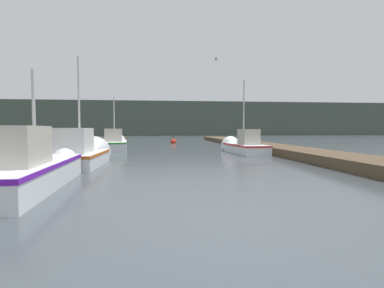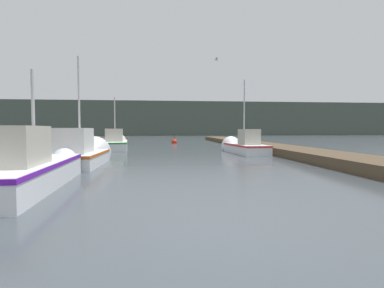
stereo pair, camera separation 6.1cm
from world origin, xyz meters
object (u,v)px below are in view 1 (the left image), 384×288
at_px(fishing_boat_3, 115,143).
at_px(seagull_lead, 216,60).
at_px(mooring_piling_1, 49,148).
at_px(mooring_piling_2, 254,143).
at_px(channel_buoy, 174,142).
at_px(mooring_piling_0, 76,145).
at_px(fishing_boat_0, 39,166).
at_px(fishing_boat_1, 82,153).
at_px(fishing_boat_2, 242,146).

height_order(fishing_boat_3, seagull_lead, seagull_lead).
height_order(mooring_piling_1, mooring_piling_2, mooring_piling_1).
distance_m(fishing_boat_3, channel_buoy, 9.03).
height_order(mooring_piling_0, mooring_piling_1, mooring_piling_1).
bearing_deg(fishing_boat_0, mooring_piling_2, 46.34).
relative_size(mooring_piling_1, channel_buoy, 1.27).
height_order(fishing_boat_3, mooring_piling_1, fishing_boat_3).
height_order(fishing_boat_1, seagull_lead, seagull_lead).
relative_size(mooring_piling_0, seagull_lead, 2.17).
height_order(fishing_boat_0, seagull_lead, seagull_lead).
bearing_deg(mooring_piling_1, mooring_piling_2, 33.14).
bearing_deg(fishing_boat_1, channel_buoy, 75.67).
bearing_deg(mooring_piling_1, channel_buoy, 72.26).
distance_m(fishing_boat_2, mooring_piling_0, 9.30).
height_order(fishing_boat_2, mooring_piling_1, fishing_boat_2).
height_order(fishing_boat_1, mooring_piling_0, fishing_boat_1).
relative_size(fishing_boat_3, mooring_piling_0, 5.30).
bearing_deg(fishing_boat_3, mooring_piling_1, -101.91).
bearing_deg(mooring_piling_2, mooring_piling_0, -161.98).
height_order(channel_buoy, seagull_lead, seagull_lead).
bearing_deg(seagull_lead, mooring_piling_0, -67.11).
bearing_deg(fishing_boat_2, mooring_piling_1, -153.94).
height_order(fishing_boat_1, mooring_piling_1, fishing_boat_1).
bearing_deg(fishing_boat_1, fishing_boat_2, 31.72).
distance_m(fishing_boat_1, fishing_boat_3, 9.54).
relative_size(channel_buoy, seagull_lead, 1.92).
bearing_deg(mooring_piling_1, fishing_boat_3, 84.00).
xyz_separation_m(mooring_piling_2, seagull_lead, (-2.81, -1.33, 5.02)).
xyz_separation_m(fishing_boat_2, channel_buoy, (-3.54, 12.37, -0.25)).
relative_size(mooring_piling_2, channel_buoy, 0.90).
bearing_deg(fishing_boat_1, mooring_piling_1, -159.50).
bearing_deg(fishing_boat_3, fishing_boat_1, -95.46).
bearing_deg(fishing_boat_0, fishing_boat_3, 87.40).
xyz_separation_m(fishing_boat_1, channel_buoy, (4.54, 17.29, -0.27)).
relative_size(fishing_boat_0, seagull_lead, 11.04).
distance_m(fishing_boat_1, fishing_boat_2, 9.46).
distance_m(channel_buoy, seagull_lead, 13.49).
xyz_separation_m(mooring_piling_0, mooring_piling_2, (10.31, 3.35, -0.12)).
xyz_separation_m(fishing_boat_3, mooring_piling_0, (-0.94, -6.50, 0.18)).
relative_size(fishing_boat_1, fishing_boat_2, 0.96).
bearing_deg(mooring_piling_0, mooring_piling_1, -91.69).
xyz_separation_m(fishing_boat_2, seagull_lead, (-1.60, 0.14, 5.10)).
height_order(fishing_boat_3, mooring_piling_2, fishing_boat_3).
xyz_separation_m(fishing_boat_0, seagull_lead, (6.45, 9.46, 5.05)).
relative_size(fishing_boat_0, fishing_boat_2, 1.23).
relative_size(fishing_boat_2, channel_buoy, 4.68).
distance_m(fishing_boat_0, mooring_piling_1, 4.16).
xyz_separation_m(fishing_boat_0, mooring_piling_0, (-1.05, 7.44, 0.15)).
distance_m(fishing_boat_1, channel_buoy, 17.88).
relative_size(fishing_boat_0, mooring_piling_1, 4.52).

